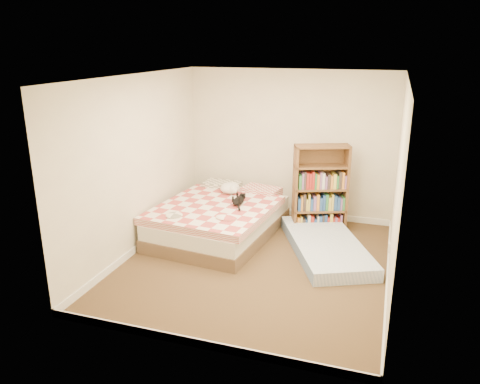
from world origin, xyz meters
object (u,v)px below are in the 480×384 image
(bookshelf, at_px, (320,199))
(white_dog, at_px, (230,188))
(bed, at_px, (221,218))
(floor_mattress, at_px, (326,245))
(black_cat, at_px, (239,200))

(bookshelf, xyz_separation_m, white_dog, (-1.45, -0.18, 0.09))
(bed, distance_m, bookshelf, 1.61)
(floor_mattress, bearing_deg, bookshelf, 81.41)
(bed, bearing_deg, white_dog, 96.47)
(bed, distance_m, floor_mattress, 1.69)
(bed, bearing_deg, floor_mattress, 1.62)
(black_cat, bearing_deg, floor_mattress, -5.47)
(bed, height_order, black_cat, black_cat)
(bed, relative_size, white_dog, 6.52)
(white_dog, bearing_deg, bed, -87.89)
(black_cat, bearing_deg, white_dog, 124.51)
(black_cat, xyz_separation_m, white_dog, (-0.30, 0.46, 0.03))
(black_cat, height_order, white_dog, white_dog)
(bed, distance_m, black_cat, 0.44)
(floor_mattress, height_order, black_cat, black_cat)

